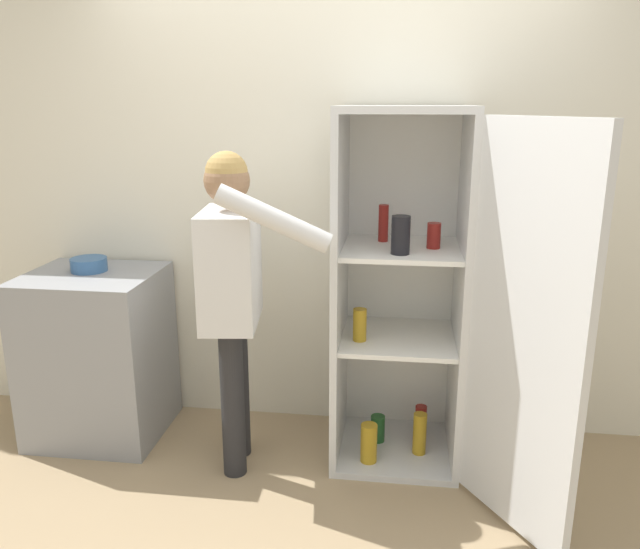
{
  "coord_description": "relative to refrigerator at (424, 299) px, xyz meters",
  "views": [
    {
      "loc": [
        0.37,
        -2.41,
        1.82
      ],
      "look_at": [
        -0.03,
        0.62,
        0.97
      ],
      "focal_mm": 35.0,
      "sensor_mm": 36.0,
      "label": 1
    }
  ],
  "objects": [
    {
      "name": "ground_plane",
      "position": [
        -0.49,
        -0.54,
        -0.89
      ],
      "size": [
        12.0,
        12.0,
        0.0
      ],
      "primitive_type": "plane",
      "color": "tan"
    },
    {
      "name": "person",
      "position": [
        -0.92,
        -0.14,
        0.12
      ],
      "size": [
        0.67,
        0.6,
        1.61
      ],
      "color": "#262628",
      "rests_on": "ground_plane"
    },
    {
      "name": "bowl",
      "position": [
        -1.79,
        0.12,
        0.08
      ],
      "size": [
        0.19,
        0.19,
        0.07
      ],
      "color": "#335B8E",
      "rests_on": "counter"
    },
    {
      "name": "counter",
      "position": [
        -1.77,
        0.08,
        -0.42
      ],
      "size": [
        0.69,
        0.62,
        0.94
      ],
      "color": "gray",
      "rests_on": "ground_plane"
    },
    {
      "name": "refrigerator",
      "position": [
        0.0,
        0.0,
        0.0
      ],
      "size": [
        1.03,
        1.16,
        1.81
      ],
      "color": "silver",
      "rests_on": "ground_plane"
    },
    {
      "name": "wall_back",
      "position": [
        -0.49,
        0.44,
        0.39
      ],
      "size": [
        7.0,
        0.06,
        2.55
      ],
      "color": "silver",
      "rests_on": "ground_plane"
    }
  ]
}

